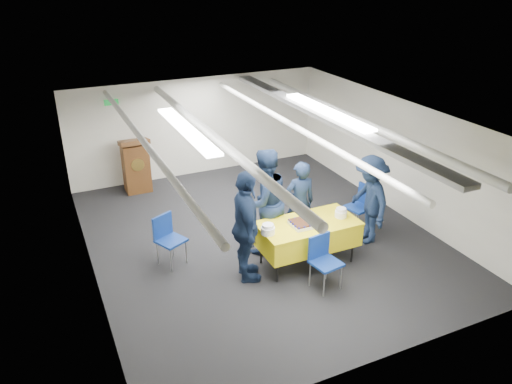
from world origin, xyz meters
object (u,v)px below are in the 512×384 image
sheet_cake (305,223)px  sailor_c (246,227)px  sailor_b (264,202)px  chair_right (362,202)px  serving_table (308,234)px  chair_near (323,256)px  chair_left (167,235)px  sailor_a (300,203)px  podium (136,165)px  sailor_d (369,200)px

sheet_cake → sailor_c: 1.03m
sailor_b → chair_right: bearing=169.6°
serving_table → chair_near: bearing=-99.7°
chair_left → sailor_c: size_ratio=0.47×
sheet_cake → chair_near: bearing=-91.8°
sailor_a → sailor_b: bearing=5.3°
podium → sailor_b: (1.47, -3.47, 0.34)m
serving_table → podium: 4.58m
chair_near → sailor_a: sailor_a is taller
sailor_c → podium: bearing=25.9°
sailor_c → sailor_d: bearing=-71.3°
podium → sailor_d: 5.16m
sailor_c → chair_left: bearing=60.4°
sheet_cake → sailor_c: size_ratio=0.25×
sailor_a → serving_table: bearing=78.6°
sailor_a → podium: bearing=-52.1°
sheet_cake → podium: (-1.85, 4.20, -0.20)m
serving_table → sailor_d: 1.41m
podium → sailor_c: 4.23m
chair_right → chair_left: bearing=174.6°
chair_near → sailor_c: bearing=145.6°
sailor_c → sailor_d: (2.48, 0.18, -0.11)m
sheet_cake → sailor_b: (-0.39, 0.73, 0.14)m
chair_left → sailor_a: 2.37m
chair_near → chair_left: 2.61m
sheet_cake → sailor_b: 0.84m
sailor_b → sailor_c: (-0.63, -0.66, -0.02)m
sailor_a → sailor_c: sailor_c is taller
sheet_cake → sailor_b: bearing=118.1°
podium → chair_near: (1.84, -4.82, -0.08)m
sheet_cake → sailor_b: sailor_b is taller
podium → chair_left: size_ratio=1.44×
sailor_c → sailor_a: bearing=-49.2°
chair_right → chair_left: 3.71m
chair_near → sailor_b: sailor_b is taller
serving_table → sailor_c: (-1.11, 0.01, 0.37)m
sheet_cake → sailor_d: (1.46, 0.25, 0.02)m
chair_right → chair_near: bearing=-141.9°
sailor_d → chair_right: bearing=165.4°
sailor_b → sailor_d: size_ratio=1.15×
chair_left → chair_near: bearing=-39.6°
chair_left → sailor_a: bearing=-8.0°
serving_table → sailor_c: bearing=179.3°
podium → sailor_c: size_ratio=0.67×
sailor_c → sailor_d: size_ratio=1.13×
serving_table → chair_left: size_ratio=1.92×
podium → chair_left: podium is taller
serving_table → sailor_b: 0.92m
podium → chair_left: bearing=-93.2°
chair_near → sailor_b: 1.46m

